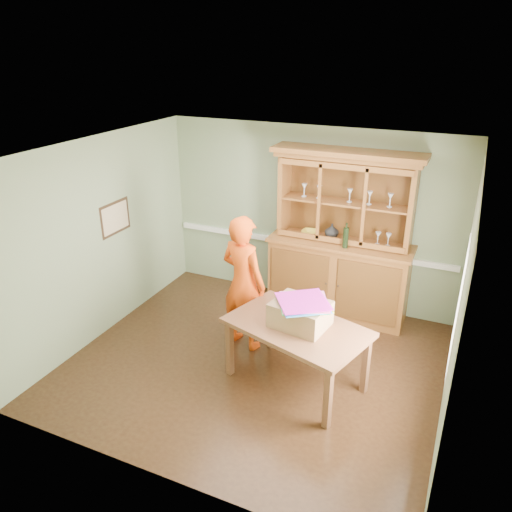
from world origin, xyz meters
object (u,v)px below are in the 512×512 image
at_px(cardboard_box, 300,314).
at_px(china_hutch, 340,260).
at_px(dining_table, 297,332).
at_px(person, 243,283).

bearing_deg(cardboard_box, china_hutch, 91.18).
bearing_deg(dining_table, person, 167.87).
bearing_deg(person, cardboard_box, 167.97).
distance_m(dining_table, cardboard_box, 0.24).
xyz_separation_m(cardboard_box, person, (-0.95, 0.49, -0.02)).
bearing_deg(china_hutch, person, -123.88).
xyz_separation_m(china_hutch, dining_table, (0.01, -1.87, -0.16)).
xyz_separation_m(dining_table, cardboard_box, (0.02, 0.02, 0.24)).
relative_size(china_hutch, cardboard_box, 3.98).
relative_size(china_hutch, dining_table, 1.37).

